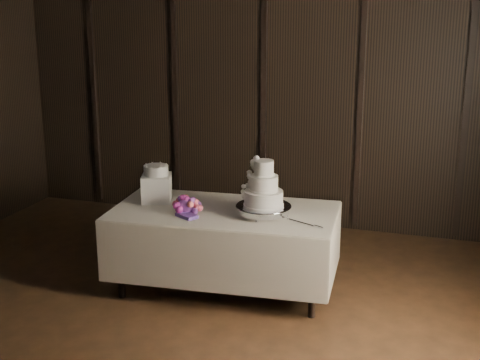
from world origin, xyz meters
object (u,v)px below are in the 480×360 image
at_px(box_pedestal, 157,188).
at_px(wedding_cake, 260,188).
at_px(small_cake, 156,170).
at_px(display_table, 224,246).
at_px(bouquet, 187,205).
at_px(cake_stand, 263,211).

bearing_deg(box_pedestal, wedding_cake, -6.66).
relative_size(wedding_cake, small_cake, 1.79).
height_order(display_table, bouquet, bouquet).
bearing_deg(bouquet, box_pedestal, 149.32).
distance_m(bouquet, small_cake, 0.51).
bearing_deg(cake_stand, box_pedestal, 174.43).
bearing_deg(wedding_cake, cake_stand, 37.10).
relative_size(bouquet, small_cake, 1.80).
height_order(cake_stand, small_cake, small_cake).
height_order(bouquet, box_pedestal, box_pedestal).
xyz_separation_m(cake_stand, small_cake, (-1.06, 0.10, 0.25)).
bearing_deg(box_pedestal, display_table, -5.31).
distance_m(bouquet, box_pedestal, 0.46).
distance_m(cake_stand, box_pedestal, 1.07).
xyz_separation_m(bouquet, small_cake, (-0.39, 0.23, 0.23)).
relative_size(display_table, box_pedestal, 7.97).
bearing_deg(wedding_cake, box_pedestal, -179.30).
distance_m(cake_stand, wedding_cake, 0.21).
bearing_deg(wedding_cake, bouquet, -162.45).
height_order(wedding_cake, small_cake, wedding_cake).
bearing_deg(display_table, cake_stand, -10.95).
height_order(cake_stand, wedding_cake, wedding_cake).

